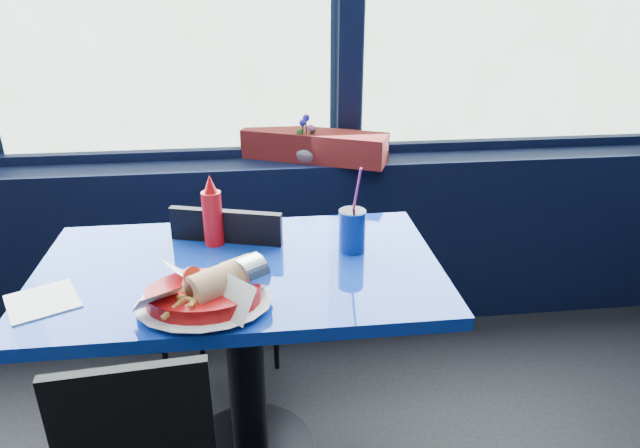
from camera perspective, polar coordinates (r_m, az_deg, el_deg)
The scene contains 9 objects.
window_sill at distance 2.68m, azimuth -13.83°, elevation -2.27°, with size 5.00×0.26×0.80m, color black.
near_table at distance 1.82m, azimuth -7.74°, elevation -9.25°, with size 1.20×0.70×0.75m.
chair_near_back at distance 2.10m, azimuth -9.58°, elevation -6.82°, with size 0.48×0.48×0.86m.
planter_box at distance 2.49m, azimuth -0.57°, elevation 7.85°, with size 0.63×0.16×0.13m, color maroon.
flower_vase at distance 2.45m, azimuth -1.34°, elevation 7.56°, with size 0.11×0.12×0.21m.
food_basket at distance 1.52m, azimuth -11.29°, elevation -6.79°, with size 0.35×0.35×0.12m.
ketchup_bottle at distance 1.83m, azimuth -10.70°, elevation 0.98°, with size 0.06×0.06×0.24m.
soda_cup at distance 1.78m, azimuth 3.23°, elevation -0.56°, with size 0.08×0.08×0.28m.
napkin at distance 1.70m, azimuth -26.01°, elevation -6.96°, with size 0.17×0.17×0.00m, color white.
Camera 1 is at (0.36, 0.48, 1.56)m, focal length 32.00 mm.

